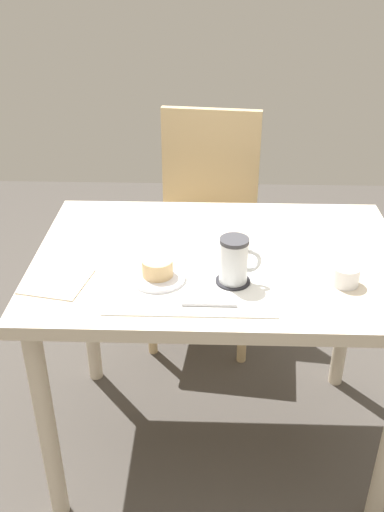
{
  "coord_description": "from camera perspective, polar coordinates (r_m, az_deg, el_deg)",
  "views": [
    {
      "loc": [
        -0.03,
        -1.36,
        1.48
      ],
      "look_at": [
        -0.07,
        -0.1,
        0.75
      ],
      "focal_mm": 40.0,
      "sensor_mm": 36.0,
      "label": 1
    }
  ],
  "objects": [
    {
      "name": "pastry_plate",
      "position": [
        1.44,
        -3.44,
        -2.09
      ],
      "size": [
        0.14,
        0.14,
        0.01
      ],
      "primitive_type": "cylinder",
      "color": "white",
      "rests_on": "placemat"
    },
    {
      "name": "ground_plane",
      "position": [
        2.01,
        2.32,
        -17.85
      ],
      "size": [
        4.4,
        4.4,
        0.02
      ],
      "primitive_type": "cube",
      "color": "#47423D"
    },
    {
      "name": "placemat",
      "position": [
        1.44,
        -0.05,
        -2.44
      ],
      "size": [
        0.41,
        0.31,
        0.0
      ],
      "primitive_type": "cube",
      "color": "white",
      "rests_on": "dining_table"
    },
    {
      "name": "pastry",
      "position": [
        1.43,
        -3.48,
        -1.14
      ],
      "size": [
        0.08,
        0.08,
        0.04
      ],
      "primitive_type": "cylinder",
      "color": "#E5BC7F",
      "rests_on": "pastry_plate"
    },
    {
      "name": "sugar_bowl",
      "position": [
        1.47,
        15.09,
        -1.87
      ],
      "size": [
        0.07,
        0.07,
        0.05
      ],
      "primitive_type": "cylinder",
      "color": "white",
      "rests_on": "dining_table"
    },
    {
      "name": "paper_napkin",
      "position": [
        1.48,
        -13.39,
        -2.47
      ],
      "size": [
        0.18,
        0.18,
        0.0
      ],
      "primitive_type": "cube",
      "rotation": [
        0.0,
        0.0,
        -0.2
      ],
      "color": "silver",
      "rests_on": "dining_table"
    },
    {
      "name": "coffee_coaster",
      "position": [
        1.44,
        4.11,
        -2.51
      ],
      "size": [
        0.09,
        0.09,
        0.0
      ],
      "primitive_type": "cylinder",
      "color": "#232328",
      "rests_on": "placemat"
    },
    {
      "name": "dining_table",
      "position": [
        1.61,
        2.77,
        -2.74
      ],
      "size": [
        1.01,
        0.69,
        0.7
      ],
      "color": "beige",
      "rests_on": "ground_plane"
    },
    {
      "name": "teaspoon",
      "position": [
        1.34,
        1.72,
        -4.87
      ],
      "size": [
        0.13,
        0.01,
        0.01
      ],
      "primitive_type": "cylinder",
      "rotation": [
        0.0,
        1.57,
        -0.0
      ],
      "color": "silver",
      "rests_on": "placemat"
    },
    {
      "name": "wooden_chair",
      "position": [
        2.25,
        1.43,
        3.92
      ],
      "size": [
        0.47,
        0.47,
        0.89
      ],
      "rotation": [
        0.0,
        0.0,
        3.03
      ],
      "color": "#D1B27F",
      "rests_on": "ground_plane"
    },
    {
      "name": "coffee_mug",
      "position": [
        1.4,
        4.3,
        -0.39
      ],
      "size": [
        0.1,
        0.07,
        0.12
      ],
      "color": "white",
      "rests_on": "coffee_coaster"
    }
  ]
}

